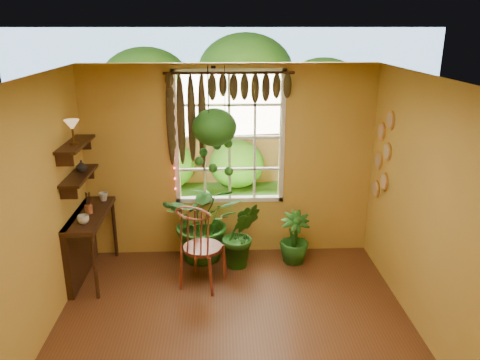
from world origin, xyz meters
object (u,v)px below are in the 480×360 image
object	(u,v)px
potted_plant_left	(205,220)
counter_ledge	(84,238)
potted_plant_mid	(241,235)
hanging_basket	(214,132)
windsor_chair	(202,259)

from	to	relation	value
potted_plant_left	counter_ledge	bearing A→B (deg)	-165.12
potted_plant_left	potted_plant_mid	distance (m)	0.56
counter_ledge	hanging_basket	bearing A→B (deg)	9.33
hanging_basket	potted_plant_left	bearing A→B (deg)	139.68
windsor_chair	hanging_basket	world-z (taller)	hanging_basket
potted_plant_mid	hanging_basket	xyz separation A→B (m)	(-0.33, 0.10, 1.40)
potted_plant_left	potted_plant_mid	bearing A→B (deg)	-25.84
potted_plant_left	hanging_basket	bearing A→B (deg)	-40.32
counter_ledge	potted_plant_left	bearing A→B (deg)	14.88
potted_plant_mid	potted_plant_left	bearing A→B (deg)	154.16
windsor_chair	counter_ledge	bearing A→B (deg)	-167.23
windsor_chair	potted_plant_left	distance (m)	0.75
windsor_chair	potted_plant_left	world-z (taller)	windsor_chair
potted_plant_left	potted_plant_mid	world-z (taller)	potted_plant_left
potted_plant_left	hanging_basket	distance (m)	1.29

